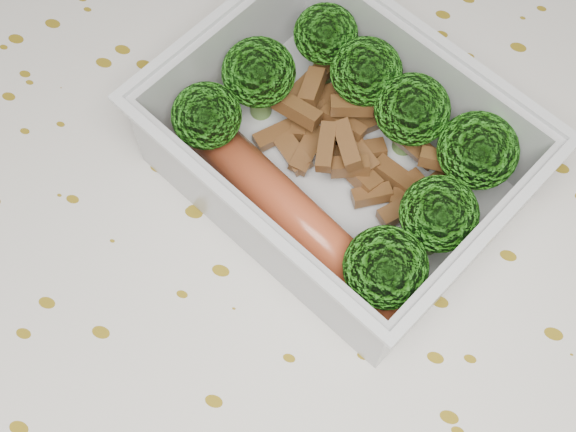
% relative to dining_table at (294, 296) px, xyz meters
% --- Properties ---
extents(dining_table, '(1.40, 0.90, 0.75)m').
position_rel_dining_table_xyz_m(dining_table, '(0.00, 0.00, 0.00)').
color(dining_table, brown).
rests_on(dining_table, ground).
extents(tablecloth, '(1.46, 0.96, 0.19)m').
position_rel_dining_table_xyz_m(tablecloth, '(0.00, 0.00, 0.05)').
color(tablecloth, silver).
rests_on(tablecloth, dining_table).
extents(lunch_container, '(0.22, 0.20, 0.06)m').
position_rel_dining_table_xyz_m(lunch_container, '(0.01, 0.04, 0.11)').
color(lunch_container, silver).
rests_on(lunch_container, tablecloth).
extents(broccoli_florets, '(0.17, 0.15, 0.05)m').
position_rel_dining_table_xyz_m(broccoli_florets, '(0.02, 0.05, 0.13)').
color(broccoli_florets, '#608C3F').
rests_on(broccoli_florets, lunch_container).
extents(meat_pile, '(0.12, 0.08, 0.03)m').
position_rel_dining_table_xyz_m(meat_pile, '(0.01, 0.06, 0.10)').
color(meat_pile, brown).
rests_on(meat_pile, lunch_container).
extents(sausage, '(0.14, 0.08, 0.02)m').
position_rel_dining_table_xyz_m(sausage, '(-0.00, 0.01, 0.11)').
color(sausage, '#AF4727').
rests_on(sausage, lunch_container).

